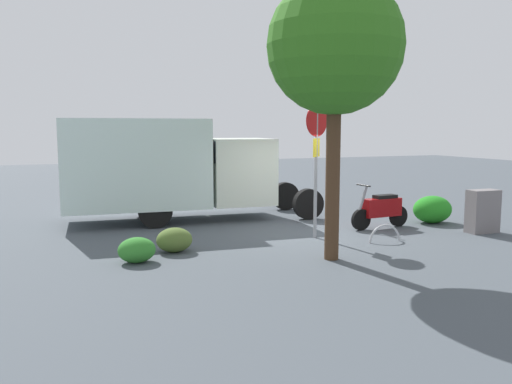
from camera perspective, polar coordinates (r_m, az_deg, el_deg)
ground_plane at (r=13.19m, az=5.32°, el=-4.62°), size 60.00×60.00×0.00m
box_truck_near at (r=15.00m, az=-9.43°, el=2.91°), size 7.38×2.72×2.90m
motorcycle at (r=14.22m, az=13.59°, el=-1.81°), size 1.81×0.55×1.20m
stop_sign at (r=12.53m, az=6.62°, el=4.64°), size 0.71×0.33×3.21m
street_tree at (r=10.57m, az=8.66°, el=15.40°), size 2.68×2.68×5.59m
utility_cabinet at (r=14.44m, az=23.61°, el=-1.95°), size 0.81×0.43×1.10m
bike_rack_hoop at (r=12.61m, az=13.93°, el=-5.33°), size 0.85×0.07×0.85m
shrub_near_sign at (r=15.42m, az=18.78°, el=-1.82°), size 1.13×0.92×0.77m
shrub_mid_verge at (r=11.34m, az=-8.95°, el=-5.21°), size 0.78×0.64×0.53m
shrub_by_tree at (r=10.61m, az=-12.95°, el=-6.22°), size 0.74×0.61×0.51m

